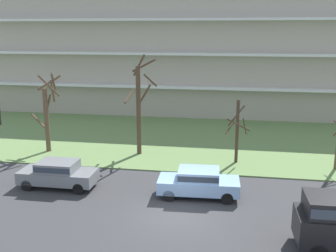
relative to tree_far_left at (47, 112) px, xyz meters
name	(u,v)px	position (x,y,z in m)	size (l,w,h in m)	color
ground	(177,216)	(10.93, -8.90, -3.09)	(160.00, 160.00, 0.00)	#38383A
grass_lawn_strip	(201,140)	(10.93, 5.10, -3.05)	(80.00, 16.00, 0.08)	#66844C
apartment_building	(214,51)	(10.93, 20.04, 3.53)	(50.91, 14.82, 13.23)	#B2A899
tree_far_left	(47,112)	(0.00, 0.00, 0.00)	(2.20, 2.21, 6.01)	brown
tree_left	(139,104)	(6.82, 0.54, 0.66)	(2.14, 2.43, 7.27)	#4C3828
tree_center	(237,130)	(13.78, -0.34, -0.74)	(1.68, 1.69, 4.40)	#423023
sedan_gray_center_left	(58,173)	(3.62, -6.40, -2.21)	(4.41, 1.81, 1.57)	slate
sedan_blue_center_right	(199,182)	(11.76, -6.40, -2.21)	(4.48, 2.01, 1.57)	#8CB2E0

